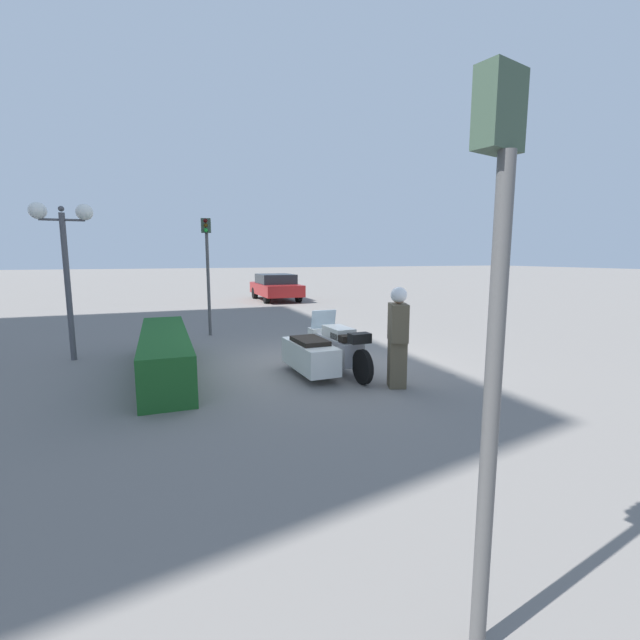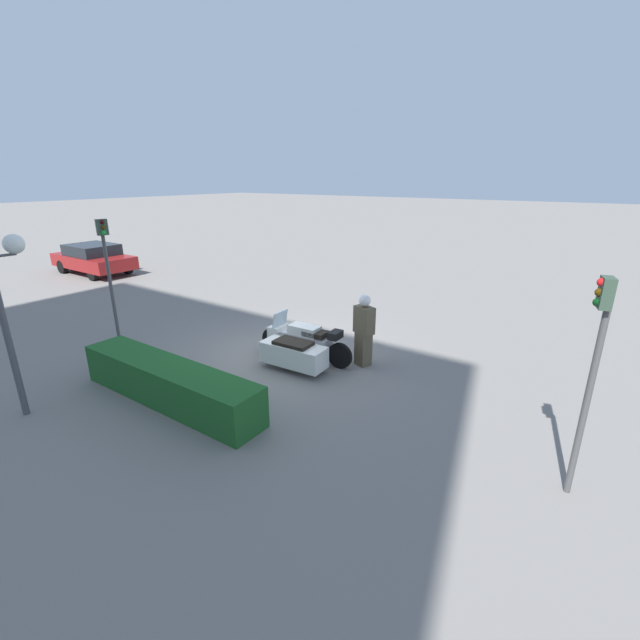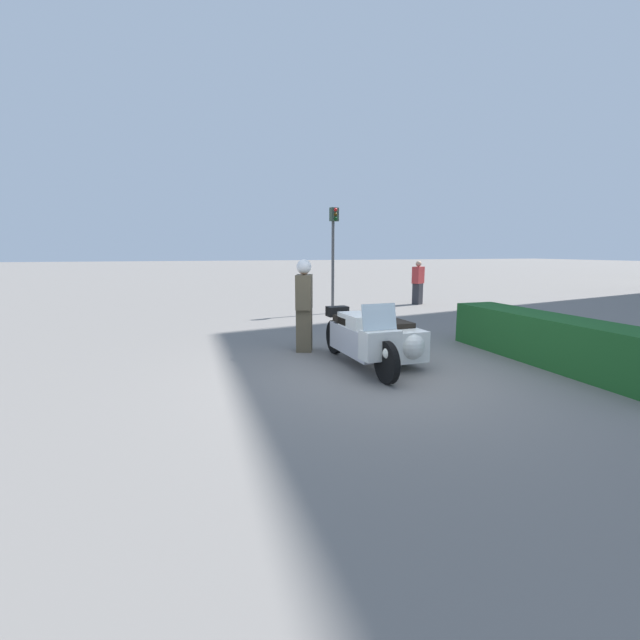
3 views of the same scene
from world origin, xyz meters
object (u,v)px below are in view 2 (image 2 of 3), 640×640
at_px(hedge_bush_curbside, 169,383).
at_px(traffic_light_near, 108,264).
at_px(officer_rider, 364,329).
at_px(police_motorcycle, 295,346).
at_px(traffic_light_far, 594,358).
at_px(parked_car_background, 93,258).

xyz_separation_m(hedge_bush_curbside, traffic_light_near, (3.92, -1.28, 1.80)).
relative_size(officer_rider, hedge_bush_curbside, 0.39).
height_order(police_motorcycle, traffic_light_far, traffic_light_far).
distance_m(traffic_light_near, traffic_light_far, 10.90).
height_order(traffic_light_near, traffic_light_far, traffic_light_near).
bearing_deg(traffic_light_far, police_motorcycle, -26.22).
height_order(officer_rider, traffic_light_near, traffic_light_near).
distance_m(police_motorcycle, hedge_bush_curbside, 3.07).
relative_size(traffic_light_far, parked_car_background, 0.75).
bearing_deg(police_motorcycle, traffic_light_far, 165.00).
xyz_separation_m(traffic_light_near, traffic_light_far, (-10.89, -0.31, -0.08)).
bearing_deg(officer_rider, police_motorcycle, -36.11).
relative_size(police_motorcycle, traffic_light_near, 0.79).
bearing_deg(police_motorcycle, officer_rider, -149.40).
height_order(officer_rider, traffic_light_far, traffic_light_far).
bearing_deg(parked_car_background, hedge_bush_curbside, 156.24).
bearing_deg(police_motorcycle, hedge_bush_curbside, 68.56).
bearing_deg(hedge_bush_curbside, officer_rider, -121.85).
xyz_separation_m(officer_rider, hedge_bush_curbside, (2.37, 3.81, -0.52)).
bearing_deg(hedge_bush_curbside, police_motorcycle, -108.79).
relative_size(officer_rider, parked_car_background, 0.42).
bearing_deg(hedge_bush_curbside, traffic_light_far, -167.11).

